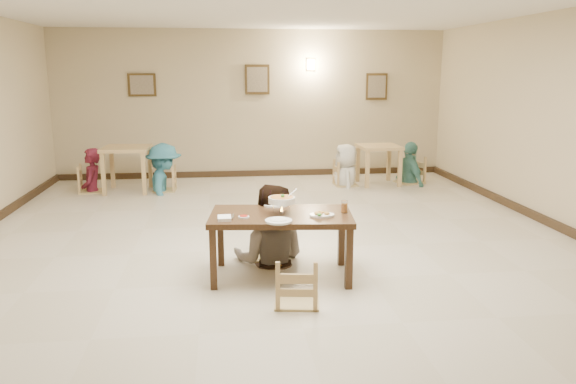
{
  "coord_description": "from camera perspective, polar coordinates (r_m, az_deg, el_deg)",
  "views": [
    {
      "loc": [
        -0.66,
        -6.66,
        2.18
      ],
      "look_at": [
        0.09,
        -0.43,
        0.82
      ],
      "focal_mm": 35.0,
      "sensor_mm": 36.0,
      "label": 1
    }
  ],
  "objects": [
    {
      "name": "bg_diner_b",
      "position": [
        10.48,
        -12.65,
        4.84
      ],
      "size": [
        0.75,
        1.2,
        1.77
      ],
      "primitive_type": "imported",
      "rotation": [
        0.0,
        0.0,
        1.66
      ],
      "color": "teal",
      "rests_on": "floor"
    },
    {
      "name": "baseboard_back",
      "position": [
        11.84,
        -3.52,
        1.91
      ],
      "size": [
        8.0,
        0.06,
        0.12
      ],
      "primitive_type": "cube",
      "color": "#312214",
      "rests_on": "floor"
    },
    {
      "name": "bg_table_left",
      "position": [
        10.64,
        -16.08,
        3.68
      ],
      "size": [
        0.86,
        0.86,
        0.82
      ],
      "rotation": [
        0.0,
        0.0,
        -0.04
      ],
      "color": "tan",
      "rests_on": "floor"
    },
    {
      "name": "napkin_cutlery",
      "position": [
        5.73,
        -6.45,
        -2.64
      ],
      "size": [
        0.17,
        0.28,
        0.03
      ],
      "color": "white",
      "rests_on": "main_table"
    },
    {
      "name": "wall_front",
      "position": [
        1.91,
        14.02,
        -8.98
      ],
      "size": [
        10.0,
        0.0,
        10.0
      ],
      "primitive_type": "plane",
      "rotation": [
        -1.57,
        0.0,
        0.0
      ],
      "color": "tan",
      "rests_on": "floor"
    },
    {
      "name": "chair_far",
      "position": [
        6.6,
        -1.87,
        -2.72
      ],
      "size": [
        0.45,
        0.45,
        0.96
      ],
      "rotation": [
        0.0,
        0.0,
        -0.14
      ],
      "color": "tan",
      "rests_on": "floor"
    },
    {
      "name": "wall_sconce",
      "position": [
        11.77,
        2.33,
        12.82
      ],
      "size": [
        0.16,
        0.05,
        0.22
      ],
      "primitive_type": "cube",
      "color": "#FFD88C",
      "rests_on": "wall_back"
    },
    {
      "name": "main_table",
      "position": [
        5.95,
        -0.71,
        -2.96
      ],
      "size": [
        1.57,
        0.99,
        0.7
      ],
      "rotation": [
        0.0,
        0.0,
        -0.11
      ],
      "color": "#3B2513",
      "rests_on": "floor"
    },
    {
      "name": "chili_dish",
      "position": [
        5.78,
        -4.52,
        -2.53
      ],
      "size": [
        0.11,
        0.11,
        0.02
      ],
      "color": "white",
      "rests_on": "main_table"
    },
    {
      "name": "bg_chair_ll",
      "position": [
        10.82,
        -19.4,
        2.46
      ],
      "size": [
        0.44,
        0.44,
        0.95
      ],
      "rotation": [
        0.0,
        0.0,
        1.69
      ],
      "color": "tan",
      "rests_on": "floor"
    },
    {
      "name": "wall_back",
      "position": [
        11.7,
        -3.62,
        8.89
      ],
      "size": [
        10.0,
        0.0,
        10.0
      ],
      "primitive_type": "plane",
      "rotation": [
        1.57,
        0.0,
        0.0
      ],
      "color": "tan",
      "rests_on": "floor"
    },
    {
      "name": "curry_warmer",
      "position": [
        5.89,
        -0.63,
        -0.84
      ],
      "size": [
        0.32,
        0.28,
        0.25
      ],
      "color": "silver",
      "rests_on": "main_table"
    },
    {
      "name": "bg_chair_rl",
      "position": [
        10.87,
        5.92,
        3.03
      ],
      "size": [
        0.43,
        0.43,
        0.91
      ],
      "rotation": [
        0.0,
        0.0,
        1.61
      ],
      "color": "tan",
      "rests_on": "floor"
    },
    {
      "name": "picture_a",
      "position": [
        11.72,
        -14.62,
        10.49
      ],
      "size": [
        0.55,
        0.04,
        0.45
      ],
      "color": "#3B2A13",
      "rests_on": "wall_back"
    },
    {
      "name": "picture_c",
      "position": [
        12.07,
        9.0,
        10.53
      ],
      "size": [
        0.45,
        0.04,
        0.55
      ],
      "color": "#3B2A13",
      "rests_on": "wall_back"
    },
    {
      "name": "baseboard_right",
      "position": [
        8.39,
        27.05,
        -3.78
      ],
      "size": [
        0.06,
        10.0,
        0.12
      ],
      "primitive_type": "cube",
      "color": "#312214",
      "rests_on": "floor"
    },
    {
      "name": "bg_chair_rr",
      "position": [
        11.3,
        12.33,
        3.36
      ],
      "size": [
        0.46,
        0.46,
        0.99
      ],
      "rotation": [
        0.0,
        0.0,
        -1.23
      ],
      "color": "tan",
      "rests_on": "floor"
    },
    {
      "name": "picture_b",
      "position": [
        11.65,
        -3.14,
        11.34
      ],
      "size": [
        0.5,
        0.04,
        0.6
      ],
      "color": "#3B2A13",
      "rests_on": "wall_back"
    },
    {
      "name": "bg_chair_lr",
      "position": [
        10.55,
        -12.53,
        2.42
      ],
      "size": [
        0.41,
        0.41,
        0.87
      ],
      "rotation": [
        0.0,
        0.0,
        -1.61
      ],
      "color": "tan",
      "rests_on": "floor"
    },
    {
      "name": "rice_plate_far",
      "position": [
        6.26,
        -1.25,
        -1.31
      ],
      "size": [
        0.27,
        0.27,
        0.06
      ],
      "color": "white",
      "rests_on": "main_table"
    },
    {
      "name": "bg_diner_a",
      "position": [
        10.77,
        -19.53,
        4.21
      ],
      "size": [
        0.41,
        0.6,
        1.61
      ],
      "primitive_type": "imported",
      "rotation": [
        0.0,
        0.0,
        4.76
      ],
      "color": "#591628",
      "rests_on": "floor"
    },
    {
      "name": "drink_glass",
      "position": [
        5.99,
        5.75,
        -1.53
      ],
      "size": [
        0.07,
        0.07,
        0.13
      ],
      "color": "white",
      "rests_on": "main_table"
    },
    {
      "name": "fried_plate",
      "position": [
        5.84,
        3.46,
        -2.29
      ],
      "size": [
        0.26,
        0.26,
        0.06
      ],
      "color": "white",
      "rests_on": "main_table"
    },
    {
      "name": "bg_table_right",
      "position": [
        11.04,
        9.21,
        4.0
      ],
      "size": [
        0.79,
        0.79,
        0.76
      ],
      "rotation": [
        0.0,
        0.0,
        0.04
      ],
      "color": "tan",
      "rests_on": "floor"
    },
    {
      "name": "bg_diner_c",
      "position": [
        10.82,
        5.96,
        4.86
      ],
      "size": [
        0.54,
        0.8,
        1.6
      ],
      "primitive_type": "imported",
      "rotation": [
        0.0,
        0.0,
        4.67
      ],
      "color": "silver",
      "rests_on": "floor"
    },
    {
      "name": "rice_plate_near",
      "position": [
        5.61,
        -0.96,
        -2.92
      ],
      "size": [
        0.27,
        0.27,
        0.06
      ],
      "color": "white",
      "rests_on": "main_table"
    },
    {
      "name": "bg_diner_d",
      "position": [
        11.25,
        12.41,
        5.01
      ],
      "size": [
        0.58,
        1.02,
        1.64
      ],
      "primitive_type": "imported",
      "rotation": [
        0.0,
        0.0,
        1.76
      ],
      "color": "teal",
      "rests_on": "floor"
    },
    {
      "name": "floor",
      "position": [
        7.04,
        -1.11,
        -5.8
      ],
      "size": [
        10.0,
        10.0,
        0.0
      ],
      "primitive_type": "plane",
      "color": "beige",
      "rests_on": "ground"
    },
    {
      "name": "main_diner",
      "position": [
        6.38,
        -1.88,
        0.78
      ],
      "size": [
        1.02,
        0.87,
        1.83
      ],
      "primitive_type": "imported",
      "rotation": [
        0.0,
        0.0,
        2.92
      ],
      "color": "gray",
      "rests_on": "floor"
    },
    {
      "name": "chair_near",
      "position": [
        5.32,
        0.92,
        -6.8
      ],
      "size": [
        0.42,
        0.42,
        0.89
      ],
      "rotation": [
        0.0,
        0.0,
        2.99
      ],
      "color": "tan",
      "rests_on": "floor"
    }
  ]
}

